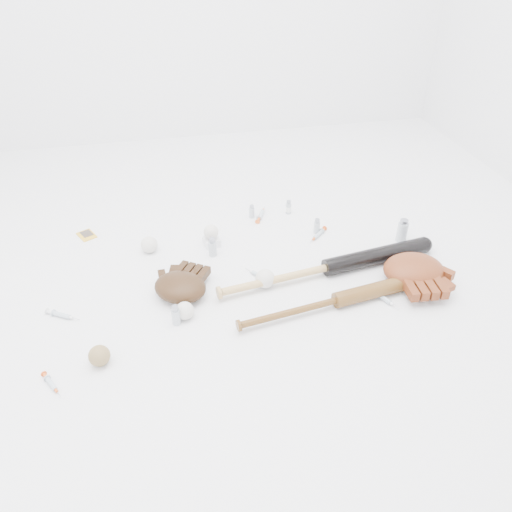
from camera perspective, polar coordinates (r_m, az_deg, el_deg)
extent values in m
plane|color=white|center=(1.95, -0.60, -2.53)|extent=(3.00, 3.00, 0.00)
cube|color=gold|center=(2.32, -18.79, 2.26)|extent=(0.10, 0.11, 0.00)
cube|color=white|center=(2.14, -5.09, 1.64)|extent=(0.08, 0.08, 0.04)
sphere|color=silver|center=(2.11, -5.15, 2.75)|extent=(0.06, 0.06, 0.06)
sphere|color=silver|center=(1.77, -8.14, -6.21)|extent=(0.06, 0.06, 0.06)
sphere|color=silver|center=(2.13, -12.11, 1.28)|extent=(0.07, 0.07, 0.07)
sphere|color=silver|center=(1.89, 1.04, -2.61)|extent=(0.07, 0.07, 0.07)
sphere|color=olive|center=(1.68, -17.47, -10.82)|extent=(0.07, 0.07, 0.07)
cylinder|color=#ACB5BD|center=(2.35, 3.74, 5.60)|extent=(0.03, 0.03, 0.07)
cylinder|color=#ACB5BD|center=(2.32, -0.49, 5.12)|extent=(0.03, 0.03, 0.06)
cylinder|color=#ACB5BD|center=(2.06, -4.99, 1.02)|extent=(0.03, 0.03, 0.08)
cylinder|color=#ACB5BD|center=(2.23, 16.39, 2.83)|extent=(0.04, 0.04, 0.10)
cylinder|color=#ACB5BD|center=(1.75, -9.16, -6.67)|extent=(0.03, 0.03, 0.08)
cylinder|color=#ACB5BD|center=(2.22, 6.97, 3.43)|extent=(0.03, 0.03, 0.07)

